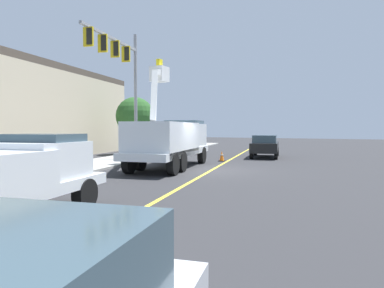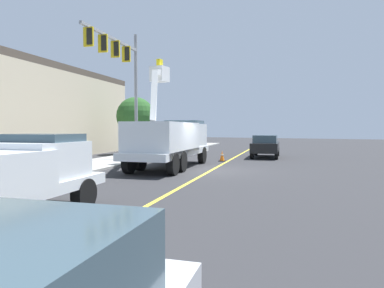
% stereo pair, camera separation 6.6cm
% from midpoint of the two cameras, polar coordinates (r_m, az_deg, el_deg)
% --- Properties ---
extents(ground, '(120.00, 120.00, 0.00)m').
position_cam_midpoint_polar(ground, '(17.87, 3.33, -4.44)').
color(ground, '#2D2D30').
extents(sidewalk_far_side, '(59.56, 15.18, 0.12)m').
position_cam_midpoint_polar(sidewalk_far_side, '(20.65, -16.73, -3.42)').
color(sidewalk_far_side, '#9E9E99').
rests_on(sidewalk_far_side, ground).
extents(lane_centre_stripe, '(49.08, 9.87, 0.01)m').
position_cam_midpoint_polar(lane_centre_stripe, '(17.87, 3.33, -4.43)').
color(lane_centre_stripe, yellow).
rests_on(lane_centre_stripe, ground).
extents(utility_bucket_truck, '(8.53, 4.04, 6.37)m').
position_cam_midpoint_polar(utility_bucket_truck, '(19.06, -3.49, 0.82)').
color(utility_bucket_truck, silver).
rests_on(utility_bucket_truck, ground).
extents(passing_minivan, '(5.08, 2.80, 1.69)m').
position_cam_midpoint_polar(passing_minivan, '(26.41, 12.30, -0.08)').
color(passing_minivan, black).
rests_on(passing_minivan, ground).
extents(traffic_cone_mid_front, '(0.40, 0.40, 0.70)m').
position_cam_midpoint_polar(traffic_cone_mid_front, '(22.81, 5.15, -2.04)').
color(traffic_cone_mid_front, black).
rests_on(traffic_cone_mid_front, ground).
extents(traffic_signal_mast, '(6.46, 1.51, 8.59)m').
position_cam_midpoint_polar(traffic_signal_mast, '(22.21, -11.64, 12.48)').
color(traffic_signal_mast, gray).
rests_on(traffic_signal_mast, ground).
extents(commercial_building_backdrop, '(23.27, 11.46, 6.89)m').
position_cam_midpoint_polar(commercial_building_backdrop, '(27.75, -28.47, 4.90)').
color(commercial_building_backdrop, beige).
rests_on(commercial_building_backdrop, ground).
extents(street_tree_right, '(3.21, 3.21, 4.83)m').
position_cam_midpoint_polar(street_tree_right, '(29.15, -9.38, 4.60)').
color(street_tree_right, brown).
rests_on(street_tree_right, ground).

